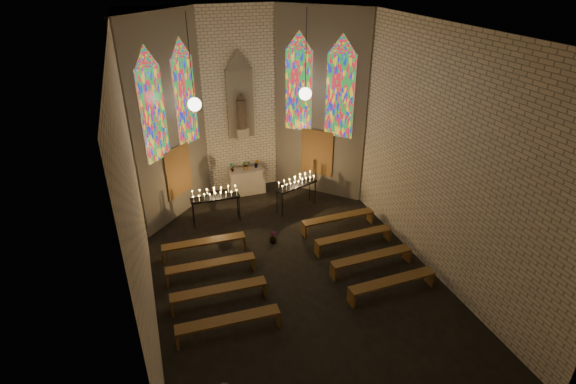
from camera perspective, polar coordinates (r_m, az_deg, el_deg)
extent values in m
plane|color=black|center=(13.69, 0.54, -10.23)|extent=(12.00, 12.00, 0.00)
cube|color=#F4E6CC|center=(17.26, -6.16, 11.11)|extent=(8.00, 0.02, 7.00)
cube|color=#F4E6CC|center=(7.40, 16.91, -15.72)|extent=(8.00, 0.02, 7.00)
cube|color=#F4E6CC|center=(11.29, -18.90, 0.26)|extent=(0.02, 12.00, 7.00)
cube|color=#F4E6CC|center=(13.61, 16.78, 5.35)|extent=(0.02, 12.00, 7.00)
cube|color=silver|center=(10.85, 0.72, 20.22)|extent=(8.00, 12.00, 0.01)
cube|color=#F4E6CC|center=(15.71, -14.97, 8.61)|extent=(2.72, 2.72, 7.00)
cube|color=#F4E6CC|center=(16.93, 4.11, 10.86)|extent=(2.72, 2.72, 7.00)
cube|color=#4C3F8C|center=(14.89, -16.72, 9.35)|extent=(0.78, 0.78, 3.00)
cube|color=#4C3F8C|center=(16.05, -12.89, 11.14)|extent=(0.78, 0.78, 3.00)
cube|color=#4C3F8C|center=(16.95, 1.36, 12.71)|extent=(0.78, 0.78, 3.00)
cube|color=#4C3F8C|center=(16.37, 6.63, 11.97)|extent=(0.78, 0.78, 3.00)
cube|color=brown|center=(16.27, -13.74, 2.56)|extent=(0.95, 0.95, 1.80)
cube|color=brown|center=(17.39, 3.69, 5.04)|extent=(0.95, 0.95, 1.80)
cube|color=gray|center=(17.18, -6.09, 11.04)|extent=(1.00, 0.12, 2.60)
cone|color=gray|center=(16.78, -6.39, 16.43)|extent=(1.00, 1.00, 0.80)
cube|color=beige|center=(17.41, -5.80, 7.45)|extent=(0.45, 0.30, 0.40)
cylinder|color=brown|center=(17.16, -5.92, 9.79)|extent=(0.36, 0.36, 1.10)
sphere|color=brown|center=(16.97, -6.03, 11.88)|extent=(0.26, 0.26, 0.26)
sphere|color=white|center=(14.95, -11.78, 10.83)|extent=(0.44, 0.44, 0.44)
cylinder|color=black|center=(14.62, -12.32, 16.07)|extent=(0.02, 0.02, 2.80)
sphere|color=white|center=(15.84, 2.21, 12.35)|extent=(0.44, 0.44, 0.44)
cylinder|color=black|center=(15.53, 2.31, 17.33)|extent=(0.02, 0.02, 2.80)
cube|color=beige|center=(17.87, -5.26, 1.39)|extent=(1.40, 0.60, 1.00)
imported|color=#4C723F|center=(17.47, -7.11, 3.15)|extent=(0.24, 0.20, 0.38)
imported|color=#4C723F|center=(17.62, -5.39, 3.43)|extent=(0.36, 0.32, 0.36)
imported|color=#4C723F|center=(17.74, -4.03, 3.63)|extent=(0.22, 0.20, 0.34)
imported|color=#4C723F|center=(14.86, -1.94, -5.80)|extent=(0.30, 0.30, 0.41)
cube|color=black|center=(15.77, -9.23, -0.75)|extent=(1.71, 0.45, 0.05)
cylinder|color=black|center=(15.82, -11.85, -3.01)|extent=(0.03, 0.03, 0.96)
cylinder|color=black|center=(15.98, -6.18, -2.18)|extent=(0.03, 0.03, 0.96)
cylinder|color=black|center=(16.09, -11.99, -2.45)|extent=(0.03, 0.03, 0.96)
cylinder|color=black|center=(16.25, -6.41, -1.64)|extent=(0.03, 0.03, 0.96)
cube|color=black|center=(16.44, 1.10, 0.83)|extent=(1.71, 0.93, 0.05)
cylinder|color=black|center=(16.14, -0.74, -1.71)|extent=(0.03, 0.03, 0.94)
cylinder|color=black|center=(17.01, 3.47, -0.09)|extent=(0.03, 0.03, 0.94)
cylinder|color=black|center=(16.36, -1.41, -1.28)|extent=(0.03, 0.03, 0.94)
cylinder|color=black|center=(17.22, 2.79, 0.29)|extent=(0.03, 0.03, 0.94)
cube|color=brown|center=(14.43, -10.64, -6.22)|extent=(2.61, 0.45, 0.06)
cube|color=brown|center=(14.54, -15.55, -7.69)|extent=(0.07, 0.37, 0.47)
cube|color=brown|center=(14.70, -5.64, -6.23)|extent=(0.07, 0.37, 0.47)
cube|color=brown|center=(15.55, 6.41, -3.17)|extent=(2.61, 0.45, 0.06)
cube|color=brown|center=(15.20, 2.06, -4.82)|extent=(0.07, 0.37, 0.47)
cube|color=brown|center=(16.22, 10.39, -3.02)|extent=(0.07, 0.37, 0.47)
cube|color=brown|center=(13.46, -9.80, -8.96)|extent=(2.61, 0.45, 0.06)
cube|color=brown|center=(13.57, -15.10, -10.53)|extent=(0.07, 0.37, 0.47)
cube|color=brown|center=(13.74, -4.43, -8.91)|extent=(0.07, 0.37, 0.47)
cube|color=brown|center=(14.64, 8.36, -5.46)|extent=(2.61, 0.45, 0.06)
cube|color=brown|center=(14.28, 3.78, -7.28)|extent=(0.07, 0.37, 0.47)
cube|color=brown|center=(15.35, 12.50, -5.19)|extent=(0.07, 0.37, 0.47)
cube|color=brown|center=(12.52, -8.80, -12.13)|extent=(2.61, 0.45, 0.06)
cube|color=brown|center=(12.63, -14.57, -13.79)|extent=(0.07, 0.37, 0.47)
cube|color=brown|center=(12.83, -3.01, -11.97)|extent=(0.07, 0.37, 0.47)
cube|color=brown|center=(13.79, 10.59, -8.03)|extent=(2.61, 0.45, 0.06)
cube|color=brown|center=(13.41, 5.75, -10.06)|extent=(0.07, 0.37, 0.47)
cube|color=brown|center=(14.54, 14.87, -7.60)|extent=(0.07, 0.37, 0.47)
cube|color=brown|center=(11.63, -7.62, -15.78)|extent=(2.61, 0.45, 0.06)
cube|color=brown|center=(11.75, -13.93, -17.56)|extent=(0.07, 0.37, 0.47)
cube|color=brown|center=(11.97, -1.34, -15.48)|extent=(0.07, 0.37, 0.47)
cube|color=brown|center=(12.99, 13.14, -10.91)|extent=(2.61, 0.45, 0.06)
cube|color=brown|center=(12.59, 8.02, -13.21)|extent=(0.07, 0.37, 0.47)
cube|color=brown|center=(13.78, 17.54, -10.26)|extent=(0.07, 0.37, 0.47)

